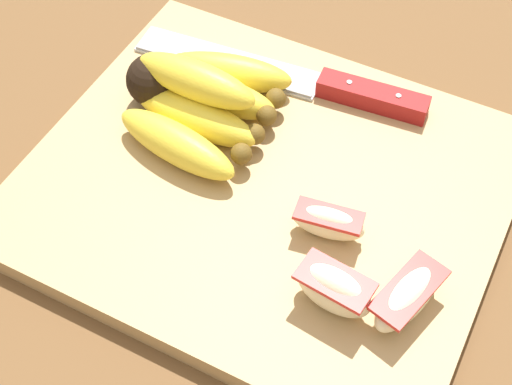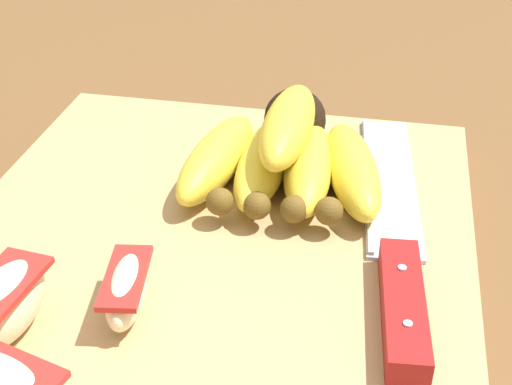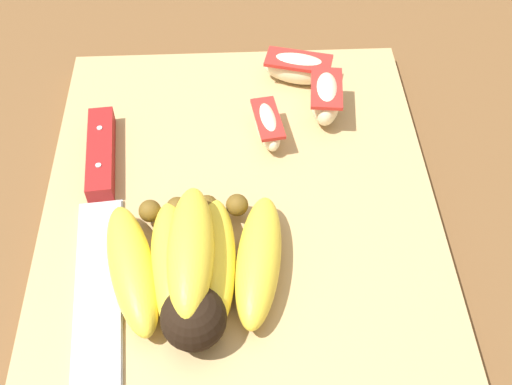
{
  "view_description": "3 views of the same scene",
  "coord_description": "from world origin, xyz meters",
  "px_view_note": "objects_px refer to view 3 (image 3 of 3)",
  "views": [
    {
      "loc": [
        -0.15,
        0.34,
        0.51
      ],
      "look_at": [
        0.01,
        0.01,
        0.03
      ],
      "focal_mm": 53.16,
      "sensor_mm": 36.0,
      "label": 1
    },
    {
      "loc": [
        -0.33,
        -0.11,
        0.29
      ],
      "look_at": [
        0.04,
        -0.04,
        0.04
      ],
      "focal_mm": 50.39,
      "sensor_mm": 36.0,
      "label": 2
    },
    {
      "loc": [
        0.35,
        -0.01,
        0.43
      ],
      "look_at": [
        0.04,
        0.0,
        0.05
      ],
      "focal_mm": 43.81,
      "sensor_mm": 36.0,
      "label": 3
    }
  ],
  "objects_px": {
    "apple_wedge_middle": "(268,125)",
    "apple_wedge_far": "(298,68)",
    "banana_bunch": "(193,266)",
    "apple_wedge_near": "(326,98)",
    "chefs_knife": "(101,198)"
  },
  "relations": [
    {
      "from": "banana_bunch",
      "to": "chefs_knife",
      "type": "xyz_separation_m",
      "value": [
        -0.08,
        -0.08,
        -0.02
      ]
    },
    {
      "from": "banana_bunch",
      "to": "apple_wedge_near",
      "type": "relative_size",
      "value": 2.37
    },
    {
      "from": "apple_wedge_middle",
      "to": "apple_wedge_far",
      "type": "relative_size",
      "value": 0.81
    },
    {
      "from": "apple_wedge_middle",
      "to": "apple_wedge_near",
      "type": "bearing_deg",
      "value": 117.12
    },
    {
      "from": "banana_bunch",
      "to": "apple_wedge_far",
      "type": "bearing_deg",
      "value": 156.74
    },
    {
      "from": "chefs_knife",
      "to": "apple_wedge_middle",
      "type": "distance_m",
      "value": 0.16
    },
    {
      "from": "apple_wedge_middle",
      "to": "apple_wedge_far",
      "type": "distance_m",
      "value": 0.08
    },
    {
      "from": "apple_wedge_near",
      "to": "apple_wedge_middle",
      "type": "height_order",
      "value": "apple_wedge_near"
    },
    {
      "from": "apple_wedge_near",
      "to": "apple_wedge_far",
      "type": "xyz_separation_m",
      "value": [
        -0.05,
        -0.02,
        -0.0
      ]
    },
    {
      "from": "apple_wedge_middle",
      "to": "chefs_knife",
      "type": "bearing_deg",
      "value": -63.97
    },
    {
      "from": "apple_wedge_middle",
      "to": "apple_wedge_far",
      "type": "xyz_separation_m",
      "value": [
        -0.08,
        0.03,
        0.0
      ]
    },
    {
      "from": "chefs_knife",
      "to": "apple_wedge_near",
      "type": "relative_size",
      "value": 4.52
    },
    {
      "from": "chefs_knife",
      "to": "apple_wedge_far",
      "type": "height_order",
      "value": "apple_wedge_far"
    },
    {
      "from": "apple_wedge_near",
      "to": "apple_wedge_far",
      "type": "bearing_deg",
      "value": -156.49
    },
    {
      "from": "chefs_knife",
      "to": "apple_wedge_far",
      "type": "xyz_separation_m",
      "value": [
        -0.15,
        0.18,
        0.01
      ]
    }
  ]
}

